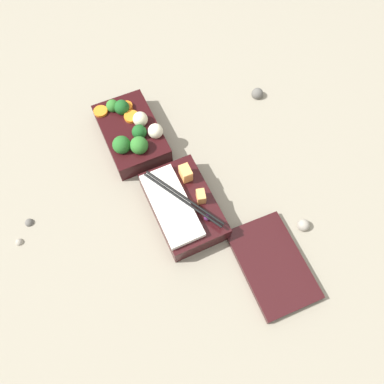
# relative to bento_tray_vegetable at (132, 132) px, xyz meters

# --- Properties ---
(ground_plane) EXTENTS (3.00, 3.00, 0.00)m
(ground_plane) POSITION_rel_bento_tray_vegetable_xyz_m (0.11, 0.01, -0.03)
(ground_plane) COLOR gray
(bento_tray_vegetable) EXTENTS (0.19, 0.12, 0.07)m
(bento_tray_vegetable) POSITION_rel_bento_tray_vegetable_xyz_m (0.00, 0.00, 0.00)
(bento_tray_vegetable) COLOR black
(bento_tray_vegetable) RESTS_ON ground_plane
(bento_tray_rice) EXTENTS (0.19, 0.12, 0.07)m
(bento_tray_rice) POSITION_rel_bento_tray_vegetable_xyz_m (0.21, 0.03, -0.00)
(bento_tray_rice) COLOR black
(bento_tray_rice) RESTS_ON ground_plane
(bento_lid) EXTENTS (0.19, 0.13, 0.01)m
(bento_lid) POSITION_rel_bento_tray_vegetable_xyz_m (0.39, 0.14, -0.02)
(bento_lid) COLOR black
(bento_lid) RESTS_ON ground_plane
(pebble_0) EXTENTS (0.02, 0.02, 0.02)m
(pebble_0) POSITION_rel_bento_tray_vegetable_xyz_m (0.10, -0.27, -0.02)
(pebble_0) COLOR #595651
(pebble_0) RESTS_ON ground_plane
(pebble_1) EXTENTS (0.02, 0.02, 0.02)m
(pebble_1) POSITION_rel_bento_tray_vegetable_xyz_m (0.14, -0.30, -0.02)
(pebble_1) COLOR gray
(pebble_1) RESTS_ON ground_plane
(pebble_2) EXTENTS (0.03, 0.03, 0.03)m
(pebble_2) POSITION_rel_bento_tray_vegetable_xyz_m (0.00, 0.32, -0.02)
(pebble_2) COLOR #595651
(pebble_2) RESTS_ON ground_plane
(pebble_3) EXTENTS (0.03, 0.03, 0.03)m
(pebble_3) POSITION_rel_bento_tray_vegetable_xyz_m (0.35, 0.24, -0.02)
(pebble_3) COLOR gray
(pebble_3) RESTS_ON ground_plane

